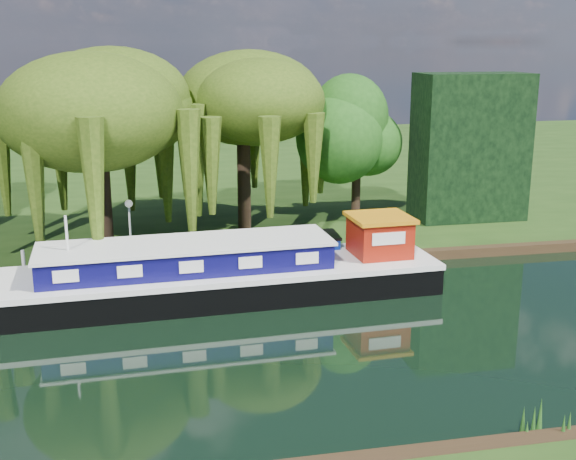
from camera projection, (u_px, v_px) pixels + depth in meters
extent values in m
plane|color=black|center=(115.00, 354.00, 23.97)|extent=(120.00, 120.00, 0.00)
cube|color=#19340E|center=(127.00, 172.00, 56.14)|extent=(120.00, 52.00, 0.45)
cube|color=black|center=(213.00, 286.00, 29.23)|extent=(18.56, 4.99, 1.23)
cube|color=silver|center=(213.00, 270.00, 29.05)|extent=(18.66, 5.07, 0.22)
cube|color=#0C0A44|center=(187.00, 257.00, 28.65)|extent=(11.53, 3.50, 0.97)
cube|color=silver|center=(186.00, 244.00, 28.51)|extent=(11.74, 3.71, 0.12)
cube|color=maroon|center=(380.00, 237.00, 30.55)|extent=(2.35, 2.35, 1.53)
cube|color=#C4780D|center=(380.00, 217.00, 30.33)|extent=(2.62, 2.62, 0.16)
cylinder|color=silver|center=(68.00, 247.00, 27.38)|extent=(0.10, 0.10, 2.45)
cube|color=navy|center=(232.00, 269.00, 31.73)|extent=(13.50, 2.83, 1.01)
cube|color=navy|center=(231.00, 249.00, 31.50)|extent=(9.45, 2.09, 0.84)
cube|color=black|center=(231.00, 239.00, 31.38)|extent=(9.57, 2.21, 0.11)
cube|color=silver|center=(149.00, 258.00, 30.13)|extent=(0.67, 0.09, 0.36)
cube|color=silver|center=(205.00, 255.00, 30.49)|extent=(0.67, 0.09, 0.36)
cube|color=silver|center=(260.00, 253.00, 30.84)|extent=(0.67, 0.09, 0.36)
cube|color=silver|center=(314.00, 250.00, 31.20)|extent=(0.67, 0.09, 0.36)
cylinder|color=black|center=(104.00, 194.00, 33.98)|extent=(0.69, 0.69, 5.33)
ellipsoid|color=#2A430E|center=(98.00, 112.00, 33.01)|extent=(7.45, 7.45, 4.81)
cylinder|color=black|center=(244.00, 182.00, 37.72)|extent=(0.71, 0.71, 5.03)
ellipsoid|color=#2A430E|center=(243.00, 112.00, 36.80)|extent=(6.86, 6.86, 4.43)
cylinder|color=black|center=(356.00, 175.00, 39.21)|extent=(0.45, 0.45, 5.24)
ellipsoid|color=#184310|center=(357.00, 135.00, 38.67)|extent=(4.19, 4.19, 4.19)
cube|color=black|center=(470.00, 147.00, 39.80)|extent=(6.00, 3.00, 8.00)
cylinder|color=silver|center=(130.00, 230.00, 33.63)|extent=(0.10, 0.10, 2.20)
sphere|color=white|center=(129.00, 204.00, 33.30)|extent=(0.36, 0.36, 0.36)
cylinder|color=silver|center=(23.00, 261.00, 30.91)|extent=(0.16, 0.16, 1.00)
cylinder|color=silver|center=(188.00, 252.00, 32.27)|extent=(0.16, 0.16, 1.00)
cylinder|color=silver|center=(318.00, 245.00, 33.44)|extent=(0.16, 0.16, 1.00)
cone|color=#194813|center=(541.00, 421.00, 18.67)|extent=(1.20, 1.20, 1.10)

